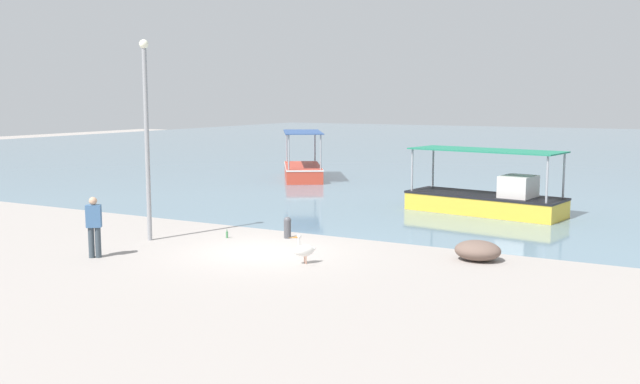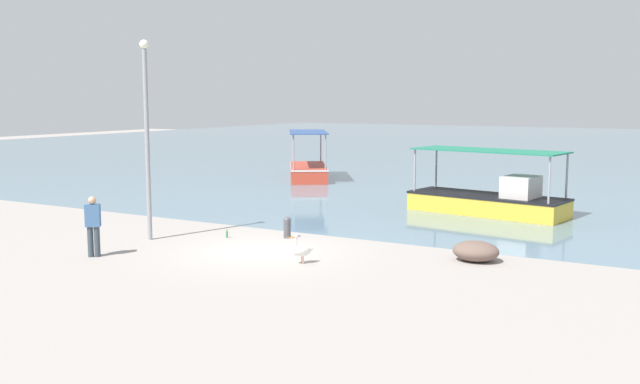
{
  "view_description": "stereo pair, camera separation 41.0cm",
  "coord_description": "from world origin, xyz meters",
  "px_view_note": "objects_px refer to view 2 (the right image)",
  "views": [
    {
      "loc": [
        11.11,
        -16.73,
        4.37
      ],
      "look_at": [
        0.21,
        3.12,
        1.38
      ],
      "focal_mm": 40.0,
      "sensor_mm": 36.0,
      "label": 1
    },
    {
      "loc": [
        11.47,
        -16.53,
        4.37
      ],
      "look_at": [
        0.21,
        3.12,
        1.38
      ],
      "focal_mm": 40.0,
      "sensor_mm": 36.0,
      "label": 2
    }
  ],
  "objects_px": {
    "lamp_post": "(147,129)",
    "fisherman_standing": "(93,224)",
    "net_pile": "(476,251)",
    "pelican": "(301,250)",
    "fishing_boat_far_left": "(491,199)",
    "glass_bottle": "(227,234)",
    "mooring_bollard": "(287,227)",
    "fishing_boat_near_right": "(308,169)"
  },
  "relations": [
    {
      "from": "mooring_bollard",
      "to": "glass_bottle",
      "type": "relative_size",
      "value": 2.52
    },
    {
      "from": "pelican",
      "to": "lamp_post",
      "type": "xyz_separation_m",
      "value": [
        -5.77,
        0.44,
        3.04
      ]
    },
    {
      "from": "fishing_boat_far_left",
      "to": "mooring_bollard",
      "type": "xyz_separation_m",
      "value": [
        -4.21,
        -7.69,
        -0.23
      ]
    },
    {
      "from": "net_pile",
      "to": "pelican",
      "type": "bearing_deg",
      "value": -146.65
    },
    {
      "from": "fisherman_standing",
      "to": "glass_bottle",
      "type": "xyz_separation_m",
      "value": [
        1.53,
        4.02,
        -0.8
      ]
    },
    {
      "from": "lamp_post",
      "to": "fishing_boat_near_right",
      "type": "bearing_deg",
      "value": 104.29
    },
    {
      "from": "fishing_boat_near_right",
      "to": "glass_bottle",
      "type": "bearing_deg",
      "value": -68.14
    },
    {
      "from": "fishing_boat_near_right",
      "to": "mooring_bollard",
      "type": "bearing_deg",
      "value": -61.52
    },
    {
      "from": "fishing_boat_far_left",
      "to": "glass_bottle",
      "type": "relative_size",
      "value": 22.82
    },
    {
      "from": "pelican",
      "to": "fisherman_standing",
      "type": "bearing_deg",
      "value": -158.39
    },
    {
      "from": "glass_bottle",
      "to": "fishing_boat_near_right",
      "type": "bearing_deg",
      "value": 111.86
    },
    {
      "from": "fishing_boat_near_right",
      "to": "fisherman_standing",
      "type": "relative_size",
      "value": 3.27
    },
    {
      "from": "fishing_boat_near_right",
      "to": "fisherman_standing",
      "type": "xyz_separation_m",
      "value": [
        4.62,
        -19.36,
        0.37
      ]
    },
    {
      "from": "mooring_bollard",
      "to": "pelican",
      "type": "bearing_deg",
      "value": -51.47
    },
    {
      "from": "fishing_boat_near_right",
      "to": "fishing_boat_far_left",
      "type": "distance_m",
      "value": 13.81
    },
    {
      "from": "fishing_boat_far_left",
      "to": "net_pile",
      "type": "bearing_deg",
      "value": -76.24
    },
    {
      "from": "mooring_bollard",
      "to": "fishing_boat_far_left",
      "type": "bearing_deg",
      "value": 61.3
    },
    {
      "from": "mooring_bollard",
      "to": "glass_bottle",
      "type": "distance_m",
      "value": 1.92
    },
    {
      "from": "lamp_post",
      "to": "mooring_bollard",
      "type": "distance_m",
      "value": 5.24
    },
    {
      "from": "pelican",
      "to": "glass_bottle",
      "type": "distance_m",
      "value": 4.32
    },
    {
      "from": "pelican",
      "to": "glass_bottle",
      "type": "xyz_separation_m",
      "value": [
        -3.89,
        1.87,
        -0.27
      ]
    },
    {
      "from": "fishing_boat_near_right",
      "to": "mooring_bollard",
      "type": "distance_m",
      "value": 16.44
    },
    {
      "from": "net_pile",
      "to": "glass_bottle",
      "type": "distance_m",
      "value": 7.85
    },
    {
      "from": "fishing_boat_near_right",
      "to": "pelican",
      "type": "xyz_separation_m",
      "value": [
        10.04,
        -17.21,
        -0.16
      ]
    },
    {
      "from": "fisherman_standing",
      "to": "lamp_post",
      "type": "bearing_deg",
      "value": 97.74
    },
    {
      "from": "mooring_bollard",
      "to": "lamp_post",
      "type": "bearing_deg",
      "value": -146.8
    },
    {
      "from": "fishing_boat_near_right",
      "to": "mooring_bollard",
      "type": "xyz_separation_m",
      "value": [
        7.84,
        -14.45,
        -0.17
      ]
    },
    {
      "from": "glass_bottle",
      "to": "fisherman_standing",
      "type": "bearing_deg",
      "value": -110.89
    },
    {
      "from": "fishing_boat_far_left",
      "to": "pelican",
      "type": "xyz_separation_m",
      "value": [
        -2.01,
        -10.46,
        -0.22
      ]
    },
    {
      "from": "fishing_boat_near_right",
      "to": "mooring_bollard",
      "type": "relative_size",
      "value": 8.12
    },
    {
      "from": "fishing_boat_near_right",
      "to": "glass_bottle",
      "type": "xyz_separation_m",
      "value": [
        6.16,
        -15.34,
        -0.43
      ]
    },
    {
      "from": "mooring_bollard",
      "to": "fisherman_standing",
      "type": "distance_m",
      "value": 5.9
    },
    {
      "from": "fisherman_standing",
      "to": "mooring_bollard",
      "type": "bearing_deg",
      "value": 56.82
    },
    {
      "from": "mooring_bollard",
      "to": "glass_bottle",
      "type": "bearing_deg",
      "value": -151.88
    },
    {
      "from": "pelican",
      "to": "fisherman_standing",
      "type": "distance_m",
      "value": 5.85
    },
    {
      "from": "fisherman_standing",
      "to": "glass_bottle",
      "type": "height_order",
      "value": "fisherman_standing"
    },
    {
      "from": "fishing_boat_far_left",
      "to": "net_pile",
      "type": "xyz_separation_m",
      "value": [
        1.93,
        -7.87,
        -0.32
      ]
    },
    {
      "from": "net_pile",
      "to": "lamp_post",
      "type": "bearing_deg",
      "value": -167.49
    },
    {
      "from": "fishing_boat_far_left",
      "to": "net_pile",
      "type": "relative_size",
      "value": 4.91
    },
    {
      "from": "pelican",
      "to": "fisherman_standing",
      "type": "relative_size",
      "value": 0.47
    },
    {
      "from": "fishing_boat_far_left",
      "to": "fisherman_standing",
      "type": "relative_size",
      "value": 3.65
    },
    {
      "from": "lamp_post",
      "to": "fisherman_standing",
      "type": "bearing_deg",
      "value": -82.26
    }
  ]
}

